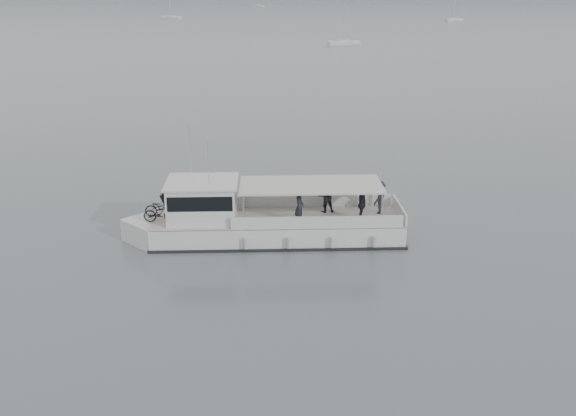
{
  "coord_description": "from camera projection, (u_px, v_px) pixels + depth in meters",
  "views": [
    {
      "loc": [
        -0.03,
        -27.93,
        11.95
      ],
      "look_at": [
        -0.9,
        1.25,
        1.6
      ],
      "focal_mm": 40.0,
      "sensor_mm": 36.0,
      "label": 1
    }
  ],
  "objects": [
    {
      "name": "tour_boat",
      "position": [
        253.0,
        221.0,
        31.17
      ],
      "size": [
        13.81,
        4.13,
        5.75
      ],
      "rotation": [
        0.0,
        0.0,
        0.07
      ],
      "color": "white",
      "rests_on": "ground"
    },
    {
      "name": "moored_fleet",
      "position": [
        123.0,
        17.0,
        216.51
      ],
      "size": [
        427.26,
        287.09,
        11.37
      ],
      "color": "white",
      "rests_on": "ground"
    },
    {
      "name": "ground",
      "position": [
        306.0,
        249.0,
        30.31
      ],
      "size": [
        1400.0,
        1400.0,
        0.0
      ],
      "primitive_type": "plane",
      "color": "#566166",
      "rests_on": "ground"
    }
  ]
}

